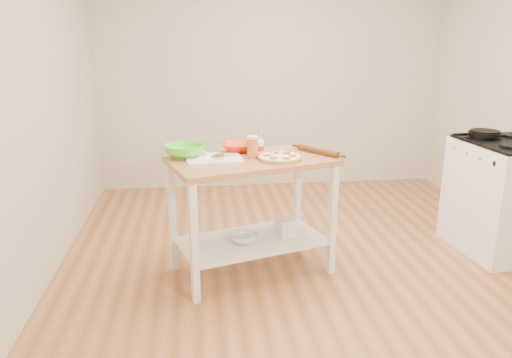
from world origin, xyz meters
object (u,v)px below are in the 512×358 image
Objects in this scene: pizza at (280,157)px; orange_bowl at (238,147)px; gas_stove at (505,197)px; yogurt_tub at (258,148)px; shelf_glass_bowl at (244,238)px; spatula at (222,157)px; knife at (186,154)px; prep_island at (252,191)px; cutting_board at (213,158)px; green_bowl at (184,151)px; shelf_bin at (286,227)px; rolling_pin at (318,151)px; beer_pint at (252,147)px; skillet at (484,134)px.

orange_bowl is (-0.28, 0.30, 0.02)m from pizza.
orange_bowl is at bearing 172.74° from gas_stove.
yogurt_tub is 0.69m from shelf_glass_bowl.
spatula is 0.50× the size of knife.
prep_island is 0.36m from shelf_glass_bowl.
pizza is at bearing -15.08° from cutting_board.
gas_stove is 2.14m from yogurt_tub.
shelf_bin is (0.76, -0.05, -0.62)m from green_bowl.
rolling_pin reaches higher than cutting_board.
orange_bowl is at bearing 132.14° from pizza.
knife is at bearing -163.48° from orange_bowl.
spatula is at bearing -31.06° from knife.
pizza is 0.83× the size of rolling_pin.
yogurt_tub is at bearing 6.01° from cutting_board.
rolling_pin is at bearing 10.19° from prep_island.
shelf_bin is at bearing -3.78° from green_bowl.
beer_pint is 1.29× the size of shelf_bin.
spatula reaches higher than prep_island.
shelf_bin is at bearing 8.34° from beer_pint.
knife is at bearing 175.74° from yogurt_tub.
orange_bowl is (0.40, 0.12, 0.02)m from knife.
beer_pint is at bearing -171.66° from shelf_bin.
spatula is (-0.42, 0.07, 0.00)m from pizza.
spatula is at bearing -165.20° from yogurt_tub.
spatula is at bearing -5.81° from cutting_board.
knife is at bearing 156.99° from shelf_glass_bowl.
beer_pint reaches higher than spatula.
rolling_pin is (0.79, 0.07, 0.01)m from cutting_board.
orange_bowl is 0.70m from shelf_glass_bowl.
skillet reaches higher than orange_bowl.
yogurt_tub is at bearing -49.64° from orange_bowl.
beer_pint is 0.70m from shelf_glass_bowl.
knife is (-0.19, 0.11, 0.01)m from cutting_board.
rolling_pin is at bearing -0.99° from yogurt_tub.
skillet is (1.99, 0.34, 0.33)m from prep_island.
skillet is 2.48m from knife.
cutting_board reaches higher than shelf_bin.
green_bowl is at bearing 178.48° from yogurt_tub.
orange_bowl is at bearing 9.09° from knife.
green_bowl reaches higher than skillet.
cutting_board is 1.60× the size of knife.
green_bowl reaches higher than cutting_board.
beer_pint reaches higher than shelf_bin.
rolling_pin is at bearing -21.62° from spatula.
prep_island is 3.05× the size of cutting_board.
rolling_pin is 1.81× the size of shelf_glass_bowl.
orange_bowl is at bearing 31.86° from spatula.
pizza is at bearing -13.27° from green_bowl.
rolling_pin is at bearing -172.55° from skillet.
knife is at bearing -177.42° from skillet.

